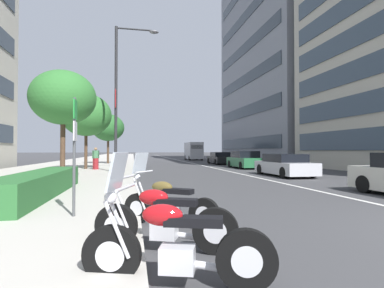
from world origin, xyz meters
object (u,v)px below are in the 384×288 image
Objects in this scene: car_far_down_avenue at (220,158)px; parking_sign_by_curb at (75,142)px; street_lamp_with_banners at (122,86)px; street_tree_far_plaza at (108,128)px; motorcycle_far_end_row at (168,204)px; delivery_van_ahead at (193,151)px; street_tree_mid_sidewalk at (86,115)px; car_mid_block_traffic at (245,160)px; motorcycle_by_sign_pole at (163,222)px; pedestrian_on_plaza at (96,158)px; street_tree_near_plaza_corner at (63,98)px; car_lead_in_lane at (285,165)px; motorcycle_under_tarp at (174,247)px.

car_far_down_avenue is 27.04m from parking_sign_by_curb.
street_lamp_with_banners is 12.88m from street_tree_far_plaza.
motorcycle_far_end_row is 40.15m from delivery_van_ahead.
delivery_van_ahead is at bearing -29.31° from street_tree_mid_sidewalk.
car_far_down_avenue is at bearing -178.62° from delivery_van_ahead.
street_tree_mid_sidewalk reaches higher than car_mid_block_traffic.
motorcycle_by_sign_pole is at bearing 168.66° from delivery_van_ahead.
delivery_van_ahead is at bearing -80.04° from motorcycle_by_sign_pole.
parking_sign_by_curb is 16.71m from street_tree_mid_sidewalk.
pedestrian_on_plaza reaches higher than motorcycle_by_sign_pole.
street_tree_far_plaza reaches higher than street_tree_near_plaza_corner.
motorcycle_by_sign_pole is 0.23× the size of street_lamp_with_banners.
car_far_down_avenue is (26.92, -8.86, 0.19)m from motorcycle_by_sign_pole.
street_lamp_with_banners is at bearing 71.66° from car_lead_in_lane.
street_tree_near_plaza_corner is at bearing 13.76° from parking_sign_by_curb.
motorcycle_under_tarp is 0.38× the size of street_tree_mid_sidewalk.
street_tree_far_plaza is (17.40, -0.63, -0.07)m from street_tree_near_plaza_corner.
street_lamp_with_banners reaches higher than car_mid_block_traffic.
car_lead_in_lane is 13.92m from parking_sign_by_curb.
pedestrian_on_plaza is (17.67, 3.04, 0.50)m from motorcycle_by_sign_pole.
car_mid_block_traffic is 0.87× the size of street_tree_far_plaza.
delivery_van_ahead reaches higher than motorcycle_under_tarp.
street_tree_mid_sidewalk is (-0.94, 12.63, 3.40)m from car_mid_block_traffic.
car_lead_in_lane is at bearing -118.91° from street_tree_mid_sidewalk.
motorcycle_by_sign_pole is 21.26m from car_mid_block_traffic.
street_tree_far_plaza is (15.72, 11.28, 3.22)m from car_lead_in_lane.
street_tree_mid_sidewalk is 3.52× the size of pedestrian_on_plaza.
motorcycle_by_sign_pole is at bearing -160.27° from street_tree_near_plaza_corner.
car_lead_in_lane is at bearing 176.62° from car_mid_block_traffic.
delivery_van_ahead is at bearing -14.95° from parking_sign_by_curb.
pedestrian_on_plaza is at bearing 153.72° from delivery_van_ahead.
car_far_down_avenue is 13.82m from delivery_van_ahead.
car_far_down_avenue is 2.95× the size of pedestrian_on_plaza.
pedestrian_on_plaza reaches higher than car_lead_in_lane.
car_mid_block_traffic reaches higher than motorcycle_by_sign_pole.
street_lamp_with_banners is at bearing -143.40° from street_tree_mid_sidewalk.
pedestrian_on_plaza is (16.19, 3.28, 0.50)m from motorcycle_far_end_row.
street_lamp_with_banners is (-12.12, 10.00, 4.95)m from car_far_down_avenue.
car_lead_in_lane is 0.81× the size of delivery_van_ahead.
motorcycle_far_end_row is at bearing -172.95° from street_tree_far_plaza.
street_tree_mid_sidewalk reaches higher than car_lead_in_lane.
street_tree_mid_sidewalk is 9.07m from street_tree_far_plaza.
motorcycle_by_sign_pole is 1.18× the size of motorcycle_far_end_row.
street_tree_mid_sidewalk is 3.33m from pedestrian_on_plaza.
car_mid_block_traffic reaches higher than car_lead_in_lane.
street_tree_far_plaza reaches higher than parking_sign_by_curb.
street_lamp_with_banners is 5.61m from street_tree_near_plaza_corner.
street_tree_near_plaza_corner is 8.38m from street_tree_mid_sidewalk.
pedestrian_on_plaza reaches higher than car_mid_block_traffic.
motorcycle_far_end_row is 0.33× the size of street_tree_mid_sidewalk.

